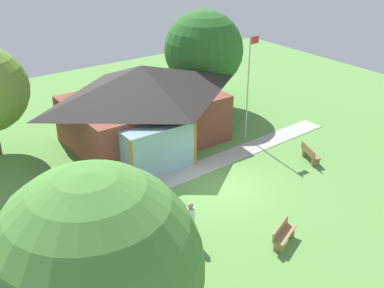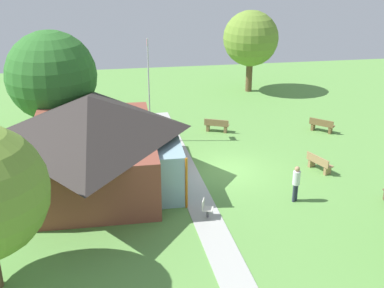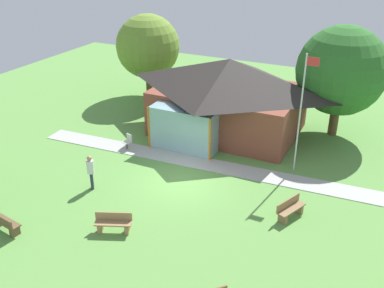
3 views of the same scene
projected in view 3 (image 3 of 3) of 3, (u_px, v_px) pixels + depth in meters
name	position (u px, v px, depth m)	size (l,w,h in m)	color
ground_plane	(182.00, 181.00, 21.54)	(44.00, 44.00, 0.00)	#609947
pavilion	(227.00, 95.00, 25.89)	(9.22, 7.59, 4.45)	brown
footpath	(200.00, 163.00, 23.19)	(18.97, 1.30, 0.03)	#ADADA8
flagpole	(301.00, 110.00, 21.07)	(0.64, 0.08, 6.06)	silver
bench_front_left	(5.00, 223.00, 17.79)	(1.55, 0.67, 0.84)	brown
bench_mid_right	(290.00, 209.00, 18.68)	(0.98, 1.55, 0.84)	olive
bench_front_center	(114.00, 223.00, 17.79)	(1.55, 1.00, 0.84)	#9E7A51
patio_chair_west	(128.00, 142.00, 24.54)	(0.56, 0.56, 0.86)	beige
visitor_strolling_lawn	(91.00, 170.00, 20.49)	(0.34, 0.34, 1.74)	#2D3347
tree_behind_pavilion_left	(148.00, 47.00, 30.92)	(4.49, 4.49, 5.94)	brown
tree_behind_pavilion_right	(341.00, 71.00, 24.80)	(5.11, 5.11, 6.48)	brown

